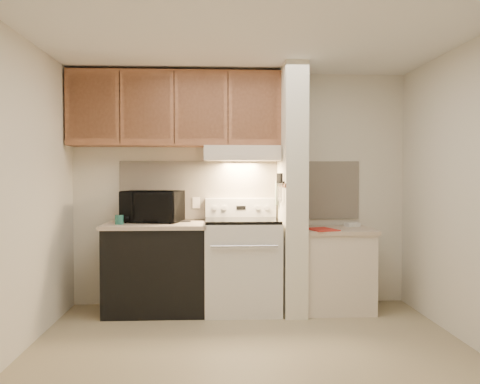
{
  "coord_description": "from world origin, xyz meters",
  "views": [
    {
      "loc": [
        -0.29,
        -4.02,
        1.4
      ],
      "look_at": [
        -0.04,
        0.75,
        1.24
      ],
      "focal_mm": 38.0,
      "sensor_mm": 36.0,
      "label": 1
    }
  ],
  "objects": [
    {
      "name": "backsplash",
      "position": [
        0.0,
        1.49,
        1.24
      ],
      "size": [
        2.6,
        0.02,
        0.63
      ],
      "primitive_type": "cube",
      "color": "beige",
      "rests_on": "wall_back"
    },
    {
      "name": "oven_handle",
      "position": [
        0.0,
        0.8,
        0.72
      ],
      "size": [
        0.65,
        0.02,
        0.02
      ],
      "primitive_type": "cylinder",
      "rotation": [
        0.0,
        1.57,
        0.0
      ],
      "color": "silver",
      "rests_on": "range_body"
    },
    {
      "name": "pillar_trim",
      "position": [
        0.39,
        1.15,
        1.3
      ],
      "size": [
        0.01,
        0.7,
        0.04
      ],
      "primitive_type": "cube",
      "color": "#9A5F3E",
      "rests_on": "partition_pillar"
    },
    {
      "name": "range_knob_right_outer",
      "position": [
        0.28,
        1.4,
        1.05
      ],
      "size": [
        0.05,
        0.02,
        0.05
      ],
      "primitive_type": "cylinder",
      "rotation": [
        1.57,
        0.0,
        0.0
      ],
      "color": "silver",
      "rests_on": "range_backguard"
    },
    {
      "name": "knife_handle_b",
      "position": [
        0.38,
        1.01,
        1.37
      ],
      "size": [
        0.02,
        0.02,
        0.1
      ],
      "primitive_type": "cylinder",
      "color": "black",
      "rests_on": "knife_strip"
    },
    {
      "name": "oven_window",
      "position": [
        0.0,
        0.84,
        0.5
      ],
      "size": [
        0.5,
        0.01,
        0.3
      ],
      "primitive_type": "cube",
      "color": "black",
      "rests_on": "range_body"
    },
    {
      "name": "wall_back",
      "position": [
        0.0,
        1.5,
        1.25
      ],
      "size": [
        3.6,
        2.5,
        0.02
      ],
      "primitive_type": "cube",
      "rotation": [
        1.57,
        0.0,
        0.0
      ],
      "color": "silver",
      "rests_on": "floor"
    },
    {
      "name": "oven_mitt",
      "position": [
        0.38,
        1.32,
        1.21
      ],
      "size": [
        0.03,
        0.1,
        0.25
      ],
      "primitive_type": "cube",
      "color": "slate",
      "rests_on": "partition_pillar"
    },
    {
      "name": "right_countertop",
      "position": [
        0.97,
        1.15,
        0.83
      ],
      "size": [
        0.74,
        0.64,
        0.04
      ],
      "primitive_type": "cube",
      "color": "#C2AD95",
      "rests_on": "right_cab_base"
    },
    {
      "name": "partition_pillar",
      "position": [
        0.51,
        1.15,
        1.25
      ],
      "size": [
        0.22,
        0.7,
        2.5
      ],
      "primitive_type": "cube",
      "color": "#EDE6CD",
      "rests_on": "floor"
    },
    {
      "name": "cab_door_a",
      "position": [
        -1.51,
        1.17,
        2.08
      ],
      "size": [
        0.46,
        0.01,
        0.63
      ],
      "primitive_type": "cube",
      "color": "#9A5F3E",
      "rests_on": "upper_cabinets"
    },
    {
      "name": "knife_handle_e",
      "position": [
        0.38,
        1.27,
        1.37
      ],
      "size": [
        0.02,
        0.02,
        0.1
      ],
      "primitive_type": "cylinder",
      "color": "black",
      "rests_on": "knife_strip"
    },
    {
      "name": "range_hood",
      "position": [
        0.0,
        1.28,
        1.62
      ],
      "size": [
        0.78,
        0.44,
        0.15
      ],
      "primitive_type": "cube",
      "color": "beige",
      "rests_on": "upper_cabinets"
    },
    {
      "name": "knife_strip",
      "position": [
        0.39,
        1.1,
        1.32
      ],
      "size": [
        0.02,
        0.42,
        0.04
      ],
      "primitive_type": "cube",
      "color": "black",
      "rests_on": "partition_pillar"
    },
    {
      "name": "knife_handle_a",
      "position": [
        0.38,
        0.94,
        1.37
      ],
      "size": [
        0.02,
        0.02,
        0.1
      ],
      "primitive_type": "cylinder",
      "color": "black",
      "rests_on": "knife_strip"
    },
    {
      "name": "range_backguard",
      "position": [
        0.0,
        1.44,
        1.05
      ],
      "size": [
        0.76,
        0.08,
        0.2
      ],
      "primitive_type": "cube",
      "color": "silver",
      "rests_on": "range_body"
    },
    {
      "name": "knife_blade_e",
      "position": [
        0.38,
        1.26,
        1.21
      ],
      "size": [
        0.01,
        0.04,
        0.18
      ],
      "primitive_type": "cube",
      "color": "silver",
      "rests_on": "knife_strip"
    },
    {
      "name": "cab_door_b",
      "position": [
        -0.96,
        1.17,
        2.08
      ],
      "size": [
        0.46,
        0.01,
        0.63
      ],
      "primitive_type": "cube",
      "color": "#9A5F3E",
      "rests_on": "upper_cabinets"
    },
    {
      "name": "hood_lip",
      "position": [
        0.0,
        1.07,
        1.58
      ],
      "size": [
        0.78,
        0.04,
        0.06
      ],
      "primitive_type": "cube",
      "color": "beige",
      "rests_on": "range_hood"
    },
    {
      "name": "teal_jar",
      "position": [
        -1.23,
        1.06,
        0.96
      ],
      "size": [
        0.11,
        0.11,
        0.09
      ],
      "primitive_type": "cylinder",
      "rotation": [
        0.0,
        0.0,
        0.38
      ],
      "color": "#216456",
      "rests_on": "left_countertop"
    },
    {
      "name": "range_body",
      "position": [
        0.0,
        1.16,
        0.46
      ],
      "size": [
        0.76,
        0.65,
        0.92
      ],
      "primitive_type": "cube",
      "color": "silver",
      "rests_on": "floor"
    },
    {
      "name": "knife_handle_d",
      "position": [
        0.38,
        1.19,
        1.37
      ],
      "size": [
        0.02,
        0.02,
        0.1
      ],
      "primitive_type": "cylinder",
      "color": "black",
      "rests_on": "knife_strip"
    },
    {
      "name": "range_knob_left_outer",
      "position": [
        -0.28,
        1.4,
        1.05
      ],
      "size": [
        0.05,
        0.02,
        0.05
      ],
      "primitive_type": "cylinder",
      "rotation": [
        1.57,
        0.0,
        0.0
      ],
      "color": "silver",
      "rests_on": "range_backguard"
    },
    {
      "name": "white_box",
      "position": [
        1.19,
        1.33,
        0.87
      ],
      "size": [
        0.17,
        0.14,
        0.04
      ],
      "primitive_type": "cube",
      "rotation": [
        0.0,
        0.0,
        0.35
      ],
      "color": "white",
      "rests_on": "right_countertop"
    },
    {
      "name": "cab_gap_c",
      "position": [
        -0.14,
        1.16,
        2.08
      ],
      "size": [
        0.01,
        0.01,
        0.73
      ],
      "primitive_type": "cube",
      "color": "black",
      "rests_on": "upper_cabinets"
    },
    {
      "name": "right_cab_base",
      "position": [
        0.97,
        1.15,
        0.4
      ],
      "size": [
        0.7,
        0.6,
        0.81
      ],
      "primitive_type": "cube",
      "color": "beige",
      "rests_on": "floor"
    },
    {
      "name": "left_countertop",
      "position": [
        -0.88,
        1.17,
        0.89
      ],
      "size": [
        1.04,
        0.67,
        0.04
      ],
      "primitive_type": "cube",
      "color": "#C2AD95",
      "rests_on": "dishwasher_front"
    },
    {
      "name": "outlet",
      "position": [
        -0.48,
        1.48,
        1.1
      ],
      "size": [
        0.08,
        0.01,
        0.12
      ],
      "primitive_type": "cube",
      "color": "beige",
      "rests_on": "backsplash"
    },
    {
      "name": "knife_handle_c",
      "position": [
        0.38,
        1.1,
        1.37
      ],
      "size": [
        0.02,
        0.02,
        0.1
      ],
      "primitive_type": "cylinder",
      "color": "black",
      "rests_on": "knife_strip"
    },
    {
      "name": "cab_door_c",
      "position": [
        -0.42,
        1.17,
        2.08
      ],
      "size": [
        0.46,
        0.01,
        0.63
      ],
      "primitive_type": "cube",
      "color": "#9A5F3E",
      "rests_on": "upper_cabinets"
    },
    {
      "name": "wall_left",
      "position": [
        -1.8,
        0.0,
        1.25
      ],
      "size": [
        0.02,
        3.0,
        2.5
      ],
      "primitive_type": "cube",
      "color": "silver",
      "rests_on": "floor"
    },
    {
      "name": "cab_door_d",
      "position": [
        0.13,
        1.17,
        2.08
      ],
      "size": [
        0.46,
        0.01,
        0.63
      ],
      "primitive_type": "cube",
      "color": "#9A5F3E",
      "rests_on": "upper_cabinets"
    },
    {
      "name": "cab_gap_b",
      "position": [
        -0.69,
        1.16,
        2.08
      ],
      "size": [
        0.01,
        0.01,
        0.73
      ],
      "primitive_type": "cube",
      "color": "black",
      "rests_on": "upper_cabinets"
    },
    {
      "name": "knife_blade_d",
      "position": [
        0.38,
        1.17,
        1.22
      ],
      "size": [
        0.01,
        0.04,
        0.16
      ],
      "primitive_type": "cube",
      "color": "silver",
      "rests_on": "knife_strip"
    },
    {
      "name": "wall_right",
      "position": [
        1.8,
        0.0,
        1.25
      ],
      "size": [
        0.02,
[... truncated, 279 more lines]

